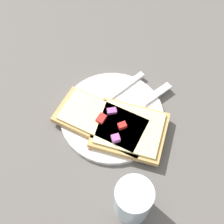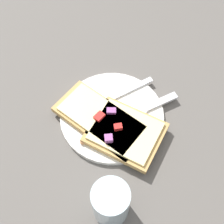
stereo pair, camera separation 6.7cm
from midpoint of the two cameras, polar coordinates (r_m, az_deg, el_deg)
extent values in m
plane|color=#56514C|center=(0.68, 2.77, -1.17)|extent=(4.00, 4.00, 0.00)
cylinder|color=silver|center=(0.68, 2.79, -0.92)|extent=(0.23, 0.23, 0.01)
cube|color=silver|center=(0.71, 5.54, 3.70)|extent=(0.10, 0.10, 0.01)
cube|color=silver|center=(0.68, -0.88, 0.59)|extent=(0.05, 0.05, 0.01)
cube|color=silver|center=(0.68, -4.24, -0.14)|extent=(0.02, 0.02, 0.00)
cube|color=silver|center=(0.67, -3.95, -0.60)|extent=(0.02, 0.02, 0.00)
cube|color=silver|center=(0.67, -3.67, -1.07)|extent=(0.02, 0.02, 0.00)
cube|color=silver|center=(0.67, -3.38, -1.54)|extent=(0.02, 0.02, 0.00)
cube|color=silver|center=(0.70, 11.60, 1.62)|extent=(0.07, 0.07, 0.01)
cube|color=silver|center=(0.66, 4.08, -1.80)|extent=(0.11, 0.10, 0.00)
cube|color=tan|center=(0.66, 0.86, -1.72)|extent=(0.22, 0.16, 0.01)
cube|color=beige|center=(0.65, 0.87, -1.30)|extent=(0.19, 0.14, 0.01)
cube|color=red|center=(0.63, 4.12, -3.02)|extent=(0.02, 0.02, 0.01)
cube|color=red|center=(0.64, 0.60, -1.05)|extent=(0.02, 0.03, 0.01)
cube|color=tan|center=(0.65, 5.41, -4.12)|extent=(0.17, 0.15, 0.01)
cube|color=beige|center=(0.64, 5.49, -3.72)|extent=(0.15, 0.13, 0.01)
cube|color=#934C8E|center=(0.65, 2.76, -0.03)|extent=(0.02, 0.02, 0.01)
cube|color=#934C8E|center=(0.62, 2.45, -5.12)|extent=(0.02, 0.02, 0.01)
sphere|color=tan|center=(0.67, 3.08, -0.81)|extent=(0.01, 0.01, 0.01)
sphere|color=#B28C4B|center=(0.67, 4.09, -0.52)|extent=(0.01, 0.01, 0.01)
sphere|color=#C27F51|center=(0.64, -2.47, -5.82)|extent=(0.01, 0.01, 0.01)
sphere|color=#9E9B49|center=(0.66, 3.02, -1.67)|extent=(0.01, 0.01, 0.01)
sphere|color=tan|center=(0.67, 1.25, -0.46)|extent=(0.01, 0.01, 0.01)
cylinder|color=silver|center=(0.57, 3.25, -16.55)|extent=(0.07, 0.07, 0.10)
camera|label=1|loc=(0.03, -87.13, 4.89)|focal=50.00mm
camera|label=2|loc=(0.03, 92.87, -4.89)|focal=50.00mm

